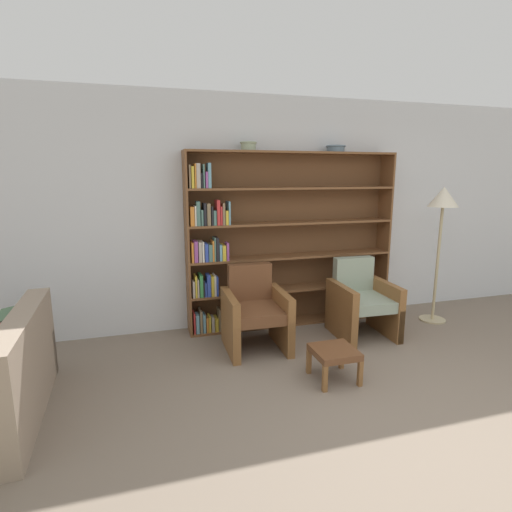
{
  "coord_description": "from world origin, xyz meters",
  "views": [
    {
      "loc": [
        -1.95,
        -2.09,
        1.84
      ],
      "look_at": [
        -0.74,
        2.07,
        0.95
      ],
      "focal_mm": 28.0,
      "sensor_mm": 36.0,
      "label": 1
    }
  ],
  "objects_px": {
    "bowl_sage": "(336,148)",
    "armchair_cushioned": "(361,302)",
    "bowl_cream": "(248,146)",
    "floor_lamp": "(443,208)",
    "footstool": "(334,354)",
    "bookshelf": "(275,242)",
    "armchair_leather": "(255,312)"
  },
  "relations": [
    {
      "from": "armchair_cushioned",
      "to": "bowl_sage",
      "type": "bearing_deg",
      "value": -77.27
    },
    {
      "from": "bookshelf",
      "to": "bowl_cream",
      "type": "bearing_deg",
      "value": -175.68
    },
    {
      "from": "bookshelf",
      "to": "floor_lamp",
      "type": "xyz_separation_m",
      "value": [
        1.99,
        -0.47,
        0.4
      ]
    },
    {
      "from": "bowl_sage",
      "to": "armchair_cushioned",
      "type": "bearing_deg",
      "value": -79.41
    },
    {
      "from": "armchair_leather",
      "to": "floor_lamp",
      "type": "relative_size",
      "value": 0.52
    },
    {
      "from": "bowl_cream",
      "to": "floor_lamp",
      "type": "xyz_separation_m",
      "value": [
        2.33,
        -0.44,
        -0.71
      ]
    },
    {
      "from": "floor_lamp",
      "to": "bowl_sage",
      "type": "bearing_deg",
      "value": 160.36
    },
    {
      "from": "bowl_sage",
      "to": "floor_lamp",
      "type": "height_order",
      "value": "bowl_sage"
    },
    {
      "from": "armchair_cushioned",
      "to": "floor_lamp",
      "type": "distance_m",
      "value": 1.55
    },
    {
      "from": "bookshelf",
      "to": "armchair_leather",
      "type": "height_order",
      "value": "bookshelf"
    },
    {
      "from": "armchair_leather",
      "to": "bowl_cream",
      "type": "bearing_deg",
      "value": -97.53
    },
    {
      "from": "bookshelf",
      "to": "footstool",
      "type": "xyz_separation_m",
      "value": [
        0.06,
        -1.48,
        -0.8
      ]
    },
    {
      "from": "bowl_cream",
      "to": "footstool",
      "type": "relative_size",
      "value": 0.51
    },
    {
      "from": "bookshelf",
      "to": "bowl_sage",
      "type": "bearing_deg",
      "value": -1.97
    },
    {
      "from": "armchair_leather",
      "to": "footstool",
      "type": "height_order",
      "value": "armchair_leather"
    },
    {
      "from": "armchair_cushioned",
      "to": "bowl_cream",
      "type": "bearing_deg",
      "value": -23.77
    },
    {
      "from": "armchair_cushioned",
      "to": "footstool",
      "type": "distance_m",
      "value": 1.19
    },
    {
      "from": "armchair_leather",
      "to": "floor_lamp",
      "type": "height_order",
      "value": "floor_lamp"
    },
    {
      "from": "bowl_cream",
      "to": "footstool",
      "type": "distance_m",
      "value": 2.44
    },
    {
      "from": "armchair_cushioned",
      "to": "floor_lamp",
      "type": "relative_size",
      "value": 0.52
    },
    {
      "from": "bookshelf",
      "to": "floor_lamp",
      "type": "distance_m",
      "value": 2.08
    },
    {
      "from": "bowl_cream",
      "to": "floor_lamp",
      "type": "height_order",
      "value": "bowl_cream"
    },
    {
      "from": "floor_lamp",
      "to": "footstool",
      "type": "xyz_separation_m",
      "value": [
        -1.92,
        -1.02,
        -1.2
      ]
    },
    {
      "from": "footstool",
      "to": "bowl_cream",
      "type": "bearing_deg",
      "value": 105.36
    },
    {
      "from": "bookshelf",
      "to": "armchair_leather",
      "type": "distance_m",
      "value": 0.99
    },
    {
      "from": "floor_lamp",
      "to": "footstool",
      "type": "bearing_deg",
      "value": -152.16
    },
    {
      "from": "bookshelf",
      "to": "floor_lamp",
      "type": "relative_size",
      "value": 1.52
    },
    {
      "from": "bowl_sage",
      "to": "armchair_leather",
      "type": "relative_size",
      "value": 0.27
    },
    {
      "from": "floor_lamp",
      "to": "bookshelf",
      "type": "bearing_deg",
      "value": 166.73
    },
    {
      "from": "bookshelf",
      "to": "armchair_cushioned",
      "type": "bearing_deg",
      "value": -35.33
    },
    {
      "from": "armchair_leather",
      "to": "footstool",
      "type": "xyz_separation_m",
      "value": [
        0.49,
        -0.88,
        -0.15
      ]
    },
    {
      "from": "bowl_cream",
      "to": "floor_lamp",
      "type": "distance_m",
      "value": 2.47
    }
  ]
}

